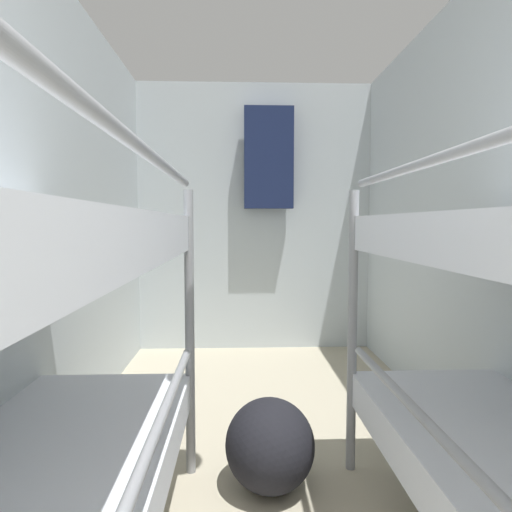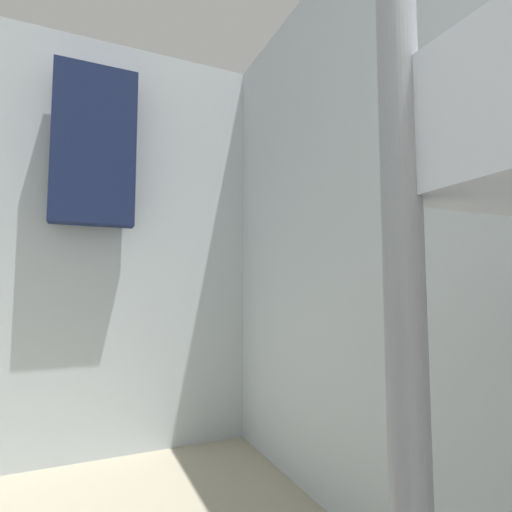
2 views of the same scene
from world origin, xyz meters
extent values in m
cube|color=silver|center=(-1.10, 2.26, 1.23)|extent=(0.06, 4.65, 2.46)
cube|color=silver|center=(0.00, 4.56, 1.23)|extent=(2.27, 0.06, 2.46)
cylinder|color=gray|center=(-0.38, 2.37, 0.66)|extent=(0.04, 0.04, 1.33)
cylinder|color=gray|center=(-0.38, 1.47, 0.61)|extent=(0.03, 1.57, 0.03)
cube|color=silver|center=(-0.73, 1.47, 1.13)|extent=(0.69, 1.85, 0.15)
cylinder|color=gray|center=(-0.38, 1.47, 1.35)|extent=(0.03, 1.57, 0.03)
cylinder|color=gray|center=(0.38, 2.37, 0.66)|extent=(0.04, 0.04, 1.33)
cylinder|color=gray|center=(0.38, 1.47, 0.61)|extent=(0.03, 1.57, 0.03)
cylinder|color=gray|center=(0.38, 1.47, 1.35)|extent=(0.03, 1.57, 0.03)
ellipsoid|color=black|center=(-0.02, 2.23, 0.20)|extent=(0.40, 0.45, 0.40)
cube|color=#192347|center=(0.12, 4.41, 1.76)|extent=(0.44, 0.12, 0.90)
camera|label=1|loc=(-0.16, 0.28, 1.17)|focal=32.00mm
camera|label=2|loc=(0.06, 2.05, 0.95)|focal=28.00mm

